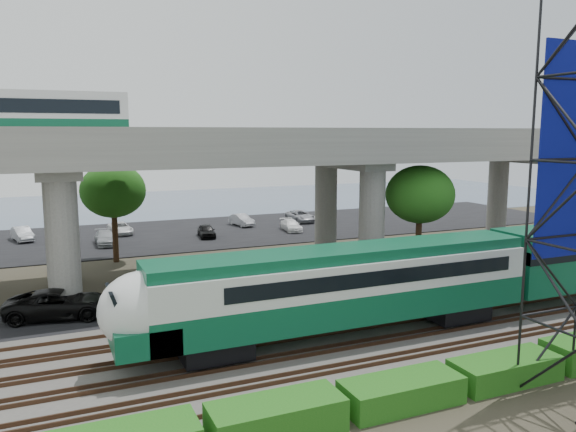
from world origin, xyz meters
name	(u,v)px	position (x,y,z in m)	size (l,w,h in m)	color
ground	(325,366)	(0.00, 0.00, 0.00)	(140.00, 140.00, 0.00)	#474233
ballast_bed	(305,347)	(0.00, 2.00, 0.10)	(90.00, 12.00, 0.20)	slate
service_road	(246,299)	(0.00, 10.50, 0.04)	(90.00, 5.00, 0.08)	black
parking_lot	(168,235)	(0.00, 34.00, 0.04)	(90.00, 18.00, 0.08)	black
harbor_water	(135,208)	(0.00, 56.00, 0.01)	(140.00, 40.00, 0.03)	#455971
rail_tracks	(305,344)	(0.00, 2.00, 0.28)	(90.00, 9.52, 0.16)	#472D1E
commuter_train	(385,280)	(4.30, 2.00, 2.88)	(29.30, 3.06, 4.30)	black
overpass	(205,160)	(-0.87, 16.00, 8.21)	(80.00, 12.00, 12.40)	#9E9B93
hedge_strip	(402,391)	(1.01, -4.30, 0.56)	(34.60, 1.80, 1.20)	#185A14
trees	(148,202)	(-4.67, 16.17, 5.57)	(40.94, 16.94, 7.69)	#382314
suv	(59,304)	(-10.38, 11.13, 0.85)	(2.56, 5.55, 1.54)	black
parked_cars	(177,228)	(0.90, 33.79, 0.68)	(36.97, 9.37, 1.27)	white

